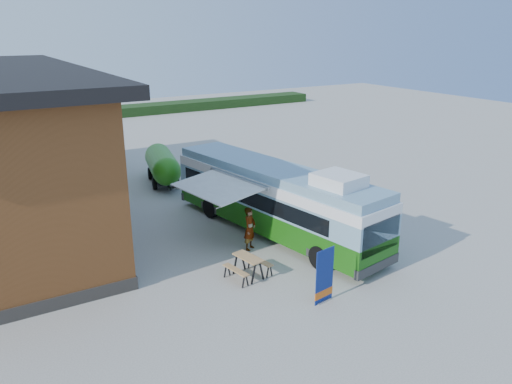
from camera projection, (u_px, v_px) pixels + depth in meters
ground at (282, 251)px, 21.73m from camera, size 100.00×100.00×0.00m
hedge at (155, 108)px, 56.45m from camera, size 40.00×3.00×1.00m
bus at (275, 197)px, 23.13m from camera, size 4.56×12.37×3.72m
awning at (221, 183)px, 21.99m from camera, size 3.13×4.38×0.51m
banner at (324, 280)px, 17.47m from camera, size 0.88×0.28×2.04m
picnic_table at (248, 262)px, 19.29m from camera, size 1.71×1.57×0.85m
person_a at (250, 229)px, 21.63m from camera, size 0.84×0.78×1.93m
person_b at (218, 184)px, 27.89m from camera, size 1.00×1.11×1.86m
slurry_tanker at (162, 164)px, 30.79m from camera, size 2.51×5.63×2.11m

